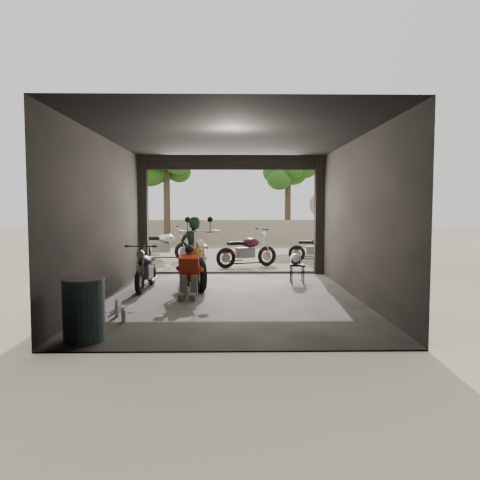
{
  "coord_description": "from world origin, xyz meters",
  "views": [
    {
      "loc": [
        0.0,
        -9.27,
        1.83
      ],
      "look_at": [
        0.18,
        0.6,
        1.14
      ],
      "focal_mm": 35.0,
      "sensor_mm": 36.0,
      "label": 1
    }
  ],
  "objects_px": {
    "outside_bike_c": "(316,247)",
    "stool": "(297,267)",
    "main_bike": "(195,258)",
    "left_bike": "(146,267)",
    "helmet": "(295,259)",
    "outside_bike_a": "(163,243)",
    "sign_post": "(322,217)",
    "outside_bike_b": "(247,248)",
    "oil_drum": "(84,311)",
    "rider": "(193,251)",
    "mechanic": "(189,274)"
  },
  "relations": [
    {
      "from": "rider",
      "to": "oil_drum",
      "type": "height_order",
      "value": "rider"
    },
    {
      "from": "main_bike",
      "to": "outside_bike_c",
      "type": "height_order",
      "value": "main_bike"
    },
    {
      "from": "left_bike",
      "to": "outside_bike_a",
      "type": "bearing_deg",
      "value": 96.78
    },
    {
      "from": "oil_drum",
      "to": "outside_bike_b",
      "type": "bearing_deg",
      "value": 72.66
    },
    {
      "from": "helmet",
      "to": "sign_post",
      "type": "relative_size",
      "value": 0.13
    },
    {
      "from": "oil_drum",
      "to": "mechanic",
      "type": "bearing_deg",
      "value": 68.61
    },
    {
      "from": "outside_bike_a",
      "to": "helmet",
      "type": "bearing_deg",
      "value": -139.87
    },
    {
      "from": "left_bike",
      "to": "mechanic",
      "type": "bearing_deg",
      "value": -43.87
    },
    {
      "from": "helmet",
      "to": "mechanic",
      "type": "bearing_deg",
      "value": -123.39
    },
    {
      "from": "oil_drum",
      "to": "helmet",
      "type": "bearing_deg",
      "value": 53.73
    },
    {
      "from": "mechanic",
      "to": "oil_drum",
      "type": "relative_size",
      "value": 1.19
    },
    {
      "from": "stool",
      "to": "sign_post",
      "type": "relative_size",
      "value": 0.2
    },
    {
      "from": "outside_bike_c",
      "to": "stool",
      "type": "relative_size",
      "value": 3.35
    },
    {
      "from": "main_bike",
      "to": "left_bike",
      "type": "relative_size",
      "value": 1.33
    },
    {
      "from": "outside_bike_a",
      "to": "oil_drum",
      "type": "bearing_deg",
      "value": -177.25
    },
    {
      "from": "main_bike",
      "to": "left_bike",
      "type": "xyz_separation_m",
      "value": [
        -1.05,
        -0.36,
        -0.16
      ]
    },
    {
      "from": "left_bike",
      "to": "sign_post",
      "type": "relative_size",
      "value": 0.66
    },
    {
      "from": "outside_bike_b",
      "to": "sign_post",
      "type": "relative_size",
      "value": 0.76
    },
    {
      "from": "stool",
      "to": "sign_post",
      "type": "bearing_deg",
      "value": 66.55
    },
    {
      "from": "outside_bike_c",
      "to": "oil_drum",
      "type": "height_order",
      "value": "outside_bike_c"
    },
    {
      "from": "oil_drum",
      "to": "sign_post",
      "type": "relative_size",
      "value": 0.37
    },
    {
      "from": "outside_bike_c",
      "to": "mechanic",
      "type": "xyz_separation_m",
      "value": [
        -3.63,
        -6.14,
        -0.02
      ]
    },
    {
      "from": "outside_bike_b",
      "to": "rider",
      "type": "relative_size",
      "value": 1.08
    },
    {
      "from": "oil_drum",
      "to": "outside_bike_a",
      "type": "bearing_deg",
      "value": 91.99
    },
    {
      "from": "outside_bike_c",
      "to": "rider",
      "type": "distance_m",
      "value": 5.87
    },
    {
      "from": "rider",
      "to": "oil_drum",
      "type": "relative_size",
      "value": 1.88
    },
    {
      "from": "rider",
      "to": "stool",
      "type": "xyz_separation_m",
      "value": [
        2.45,
        0.3,
        -0.41
      ]
    },
    {
      "from": "mechanic",
      "to": "stool",
      "type": "xyz_separation_m",
      "value": [
        2.42,
        1.87,
        -0.11
      ]
    },
    {
      "from": "outside_bike_c",
      "to": "helmet",
      "type": "xyz_separation_m",
      "value": [
        -1.26,
        -4.27,
        0.07
      ]
    },
    {
      "from": "rider",
      "to": "stool",
      "type": "height_order",
      "value": "rider"
    },
    {
      "from": "outside_bike_c",
      "to": "sign_post",
      "type": "xyz_separation_m",
      "value": [
        -0.15,
        -1.81,
        1.0
      ]
    },
    {
      "from": "outside_bike_a",
      "to": "rider",
      "type": "xyz_separation_m",
      "value": [
        1.45,
        -5.01,
        0.19
      ]
    },
    {
      "from": "rider",
      "to": "outside_bike_c",
      "type": "bearing_deg",
      "value": -148.52
    },
    {
      "from": "outside_bike_a",
      "to": "helmet",
      "type": "xyz_separation_m",
      "value": [
        3.86,
        -4.7,
        -0.02
      ]
    },
    {
      "from": "outside_bike_b",
      "to": "mechanic",
      "type": "height_order",
      "value": "outside_bike_b"
    },
    {
      "from": "outside_bike_b",
      "to": "oil_drum",
      "type": "relative_size",
      "value": 2.04
    },
    {
      "from": "main_bike",
      "to": "outside_bike_b",
      "type": "distance_m",
      "value": 3.75
    },
    {
      "from": "main_bike",
      "to": "mechanic",
      "type": "bearing_deg",
      "value": -104.71
    },
    {
      "from": "mechanic",
      "to": "helmet",
      "type": "xyz_separation_m",
      "value": [
        2.38,
        1.88,
        0.09
      ]
    },
    {
      "from": "left_bike",
      "to": "helmet",
      "type": "height_order",
      "value": "left_bike"
    },
    {
      "from": "helmet",
      "to": "sign_post",
      "type": "height_order",
      "value": "sign_post"
    },
    {
      "from": "mechanic",
      "to": "sign_post",
      "type": "height_order",
      "value": "sign_post"
    },
    {
      "from": "mechanic",
      "to": "outside_bike_b",
      "type": "bearing_deg",
      "value": 77.02
    },
    {
      "from": "outside_bike_a",
      "to": "outside_bike_c",
      "type": "relative_size",
      "value": 1.16
    },
    {
      "from": "left_bike",
      "to": "outside_bike_b",
      "type": "relative_size",
      "value": 0.87
    },
    {
      "from": "main_bike",
      "to": "outside_bike_a",
      "type": "xyz_separation_m",
      "value": [
        -1.49,
        5.13,
        -0.06
      ]
    },
    {
      "from": "main_bike",
      "to": "outside_bike_c",
      "type": "relative_size",
      "value": 1.28
    },
    {
      "from": "outside_bike_a",
      "to": "mechanic",
      "type": "height_order",
      "value": "outside_bike_a"
    },
    {
      "from": "rider",
      "to": "sign_post",
      "type": "height_order",
      "value": "sign_post"
    },
    {
      "from": "outside_bike_b",
      "to": "oil_drum",
      "type": "bearing_deg",
      "value": 138.99
    }
  ]
}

